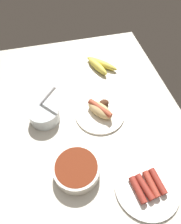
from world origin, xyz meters
TOP-DOWN VIEW (x-y plane):
  - ground_plane at (0.00, 0.00)cm, footprint 120.00×90.00cm
  - banana_bunch at (32.52, -16.43)cm, footprint 17.51×15.40cm
  - bowl_chili at (-21.15, 6.80)cm, footprint 17.00×17.00cm
  - bowl_coleslaw at (6.01, 15.45)cm, footprint 13.11×13.66cm
  - plate_sausages at (-32.55, -16.17)cm, footprint 22.96×22.96cm
  - plate_hotdog_assembled at (2.78, -8.57)cm, footprint 22.02×22.02cm

SIDE VIEW (x-z plane):
  - ground_plane at x=0.00cm, z-range -3.00..0.00cm
  - plate_sausages at x=-32.55cm, z-range -0.71..2.70cm
  - banana_bunch at x=32.52cm, z-range -0.13..3.83cm
  - plate_hotdog_assembled at x=2.78cm, z-range -0.95..4.66cm
  - bowl_chili at x=-21.15cm, z-range 0.25..5.58cm
  - bowl_coleslaw at x=6.01cm, z-range -4.27..11.36cm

